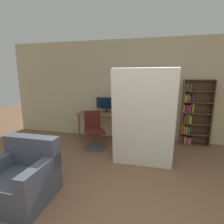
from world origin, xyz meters
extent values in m
cube|color=#C6B793|center=(0.00, 3.42, 1.35)|extent=(8.00, 0.06, 2.70)
cube|color=brown|center=(-1.18, 3.11, 0.73)|extent=(1.26, 0.57, 0.03)
cylinder|color=brown|center=(-1.75, 2.88, 0.36)|extent=(0.05, 0.05, 0.72)
cylinder|color=brown|center=(-0.61, 2.88, 0.36)|extent=(0.05, 0.05, 0.72)
cylinder|color=brown|center=(-1.75, 3.33, 0.36)|extent=(0.05, 0.05, 0.72)
cylinder|color=brown|center=(-0.61, 3.33, 0.36)|extent=(0.05, 0.05, 0.72)
cylinder|color=black|center=(-1.08, 3.28, 0.76)|extent=(0.19, 0.19, 0.02)
cylinder|color=black|center=(-1.08, 3.28, 0.81)|extent=(0.04, 0.04, 0.09)
cube|color=black|center=(-1.08, 3.28, 1.00)|extent=(0.57, 0.02, 0.31)
cube|color=#0A1E38|center=(-1.08, 3.28, 1.00)|extent=(0.54, 0.03, 0.29)
cylinder|color=#4C4C51|center=(-1.16, 2.45, 0.01)|extent=(0.52, 0.52, 0.03)
cylinder|color=#4C4C51|center=(-1.16, 2.45, 0.21)|extent=(0.05, 0.05, 0.37)
cube|color=#591E19|center=(-1.16, 2.45, 0.42)|extent=(0.61, 0.61, 0.05)
cube|color=#591E19|center=(-1.26, 2.62, 0.67)|extent=(0.36, 0.24, 0.45)
cube|color=brown|center=(0.93, 3.27, 0.83)|extent=(0.02, 0.25, 1.66)
cube|color=brown|center=(1.61, 3.27, 0.83)|extent=(0.02, 0.25, 1.66)
cube|color=brown|center=(1.27, 3.38, 0.83)|extent=(0.70, 0.02, 1.66)
cube|color=brown|center=(1.27, 3.27, 0.01)|extent=(0.66, 0.22, 0.02)
cube|color=brown|center=(1.27, 3.27, 0.28)|extent=(0.66, 0.22, 0.02)
cube|color=brown|center=(1.27, 3.27, 0.56)|extent=(0.66, 0.22, 0.02)
cube|color=brown|center=(1.27, 3.27, 0.83)|extent=(0.66, 0.22, 0.02)
cube|color=brown|center=(1.27, 3.27, 1.10)|extent=(0.66, 0.22, 0.02)
cube|color=brown|center=(1.27, 3.27, 1.38)|extent=(0.66, 0.22, 0.02)
cube|color=brown|center=(1.27, 3.27, 1.65)|extent=(0.66, 0.22, 0.02)
cube|color=#7A2D84|center=(0.97, 3.27, 0.11)|extent=(0.03, 0.15, 0.19)
cube|color=#232328|center=(1.00, 3.25, 0.12)|extent=(0.03, 0.14, 0.20)
cube|color=gold|center=(1.03, 3.26, 0.12)|extent=(0.02, 0.16, 0.20)
cube|color=gold|center=(1.07, 3.29, 0.11)|extent=(0.03, 0.15, 0.18)
cube|color=#7A2D84|center=(1.11, 3.27, 0.11)|extent=(0.04, 0.15, 0.19)
cube|color=gold|center=(1.15, 3.25, 0.10)|extent=(0.03, 0.13, 0.16)
cube|color=#7A2D84|center=(1.19, 3.25, 0.11)|extent=(0.03, 0.14, 0.19)
cube|color=orange|center=(0.97, 3.28, 0.41)|extent=(0.03, 0.15, 0.23)
cube|color=gold|center=(1.01, 3.26, 0.39)|extent=(0.03, 0.15, 0.21)
cube|color=brown|center=(1.04, 3.23, 0.37)|extent=(0.02, 0.13, 0.16)
cube|color=silver|center=(1.07, 3.26, 0.39)|extent=(0.02, 0.17, 0.19)
cube|color=brown|center=(1.11, 3.24, 0.38)|extent=(0.03, 0.16, 0.17)
cube|color=teal|center=(1.14, 3.25, 0.39)|extent=(0.02, 0.14, 0.19)
cube|color=orange|center=(0.96, 3.30, 0.68)|extent=(0.02, 0.13, 0.22)
cube|color=red|center=(0.99, 3.27, 0.66)|extent=(0.03, 0.18, 0.18)
cube|color=teal|center=(1.03, 3.29, 0.68)|extent=(0.04, 0.13, 0.23)
cube|color=#287A38|center=(1.07, 3.27, 0.68)|extent=(0.03, 0.16, 0.23)
cube|color=orange|center=(1.10, 3.27, 0.68)|extent=(0.02, 0.18, 0.23)
cube|color=gold|center=(1.14, 3.25, 0.66)|extent=(0.04, 0.15, 0.19)
cube|color=gold|center=(0.96, 3.28, 0.94)|extent=(0.02, 0.17, 0.20)
cube|color=#7A2D84|center=(1.00, 3.27, 0.93)|extent=(0.03, 0.16, 0.19)
cube|color=red|center=(1.03, 3.24, 0.94)|extent=(0.02, 0.12, 0.20)
cube|color=#7A2D84|center=(1.06, 3.28, 0.94)|extent=(0.03, 0.15, 0.19)
cube|color=#7A2D84|center=(1.09, 3.29, 0.93)|extent=(0.02, 0.16, 0.18)
cube|color=orange|center=(1.12, 3.29, 0.94)|extent=(0.03, 0.12, 0.20)
cube|color=brown|center=(1.15, 3.26, 0.93)|extent=(0.02, 0.16, 0.18)
cube|color=gold|center=(1.18, 3.30, 0.95)|extent=(0.04, 0.14, 0.22)
cube|color=orange|center=(0.96, 3.24, 1.22)|extent=(0.02, 0.17, 0.21)
cube|color=silver|center=(0.99, 3.27, 1.19)|extent=(0.02, 0.17, 0.16)
cube|color=orange|center=(1.02, 3.28, 1.20)|extent=(0.02, 0.16, 0.18)
cube|color=#287A38|center=(1.05, 3.27, 1.21)|extent=(0.02, 0.16, 0.20)
cube|color=orange|center=(1.08, 3.28, 1.19)|extent=(0.02, 0.14, 0.16)
cube|color=#232328|center=(1.12, 3.29, 1.19)|extent=(0.04, 0.13, 0.16)
cube|color=#7A2D84|center=(1.16, 3.27, 1.20)|extent=(0.03, 0.14, 0.17)
cube|color=#7A2D84|center=(0.96, 3.26, 1.48)|extent=(0.03, 0.16, 0.18)
cube|color=#287A38|center=(1.00, 3.26, 1.50)|extent=(0.04, 0.18, 0.23)
cube|color=red|center=(1.04, 3.24, 1.47)|extent=(0.02, 0.15, 0.17)
cube|color=brown|center=(1.08, 3.24, 1.48)|extent=(0.03, 0.16, 0.18)
cube|color=silver|center=(0.03, 1.81, 0.94)|extent=(1.15, 0.36, 1.89)
cube|color=beige|center=(0.60, 1.81, 0.94)|extent=(0.01, 0.36, 1.85)
cube|color=silver|center=(0.03, 2.13, 0.94)|extent=(1.15, 0.35, 1.89)
cube|color=beige|center=(0.60, 2.13, 0.94)|extent=(0.01, 0.35, 1.85)
cube|color=#474C5B|center=(-1.57, 0.46, 0.20)|extent=(0.85, 0.80, 0.40)
cube|color=#474C5B|center=(-1.57, 0.76, 0.62)|extent=(0.85, 0.20, 0.45)
cube|color=#474C5B|center=(-1.22, 0.46, 0.50)|extent=(0.16, 0.80, 0.20)
camera|label=1|loc=(0.21, -1.39, 1.74)|focal=28.00mm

